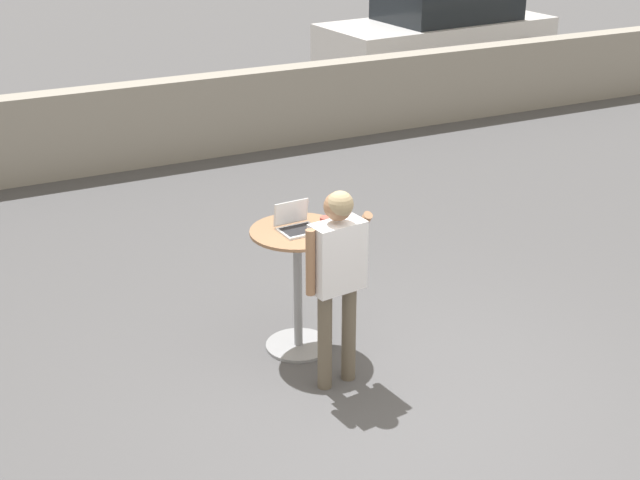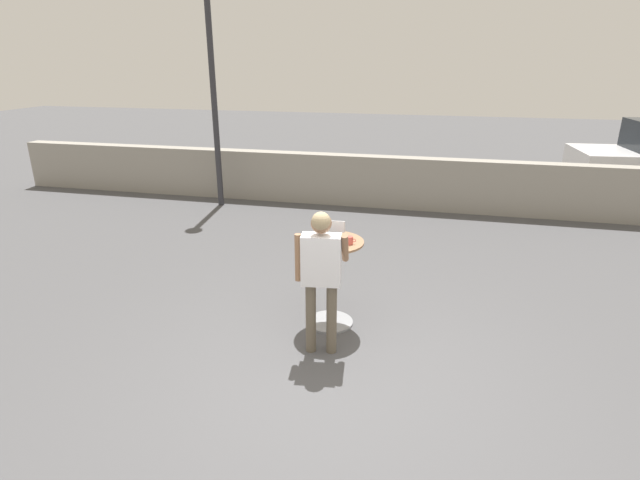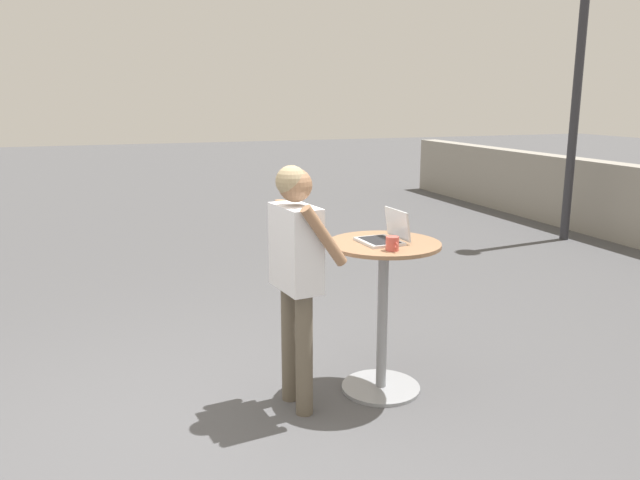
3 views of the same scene
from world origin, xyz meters
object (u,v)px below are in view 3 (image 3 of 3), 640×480
Objects in this scene: laptop at (385,236)px; street_lamp at (583,26)px; coffee_mug at (392,244)px; standing_person at (296,259)px; cafe_table at (383,299)px.

street_lamp is at bearing 127.21° from laptop.
coffee_mug is 0.03× the size of street_lamp.
street_lamp is at bearing 123.91° from standing_person.
cafe_table is at bearing 167.29° from coffee_mug.
street_lamp reaches higher than laptop.
coffee_mug is at bearing 71.71° from standing_person.
laptop reaches higher than coffee_mug.
coffee_mug is (0.22, -0.05, 0.44)m from cafe_table.
coffee_mug reaches higher than cafe_table.
standing_person is (0.03, -0.62, 0.34)m from cafe_table.
coffee_mug is at bearing -12.71° from cafe_table.
standing_person is (0.03, -0.63, -0.10)m from laptop.
street_lamp is (-3.39, 4.47, 2.25)m from cafe_table.
standing_person is (-0.19, -0.57, -0.10)m from coffee_mug.
street_lamp is at bearing 127.18° from cafe_table.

